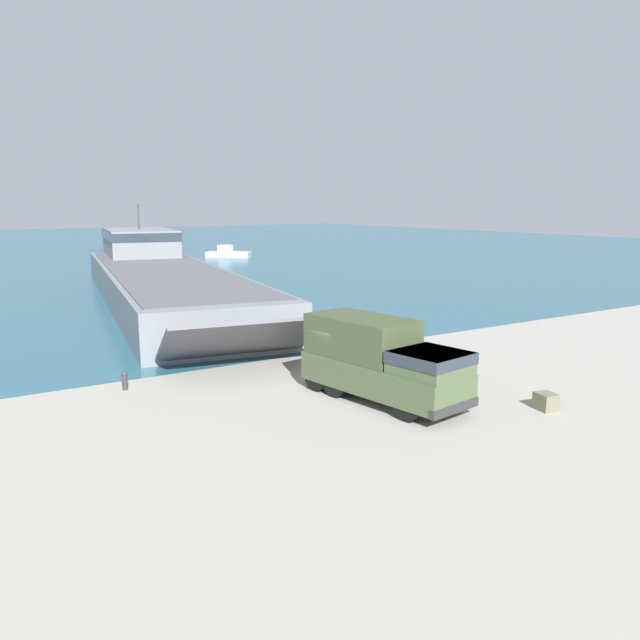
{
  "coord_description": "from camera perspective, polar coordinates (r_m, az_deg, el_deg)",
  "views": [
    {
      "loc": [
        -13.86,
        -20.93,
        7.41
      ],
      "look_at": [
        0.84,
        2.43,
        2.27
      ],
      "focal_mm": 35.0,
      "sensor_mm": 36.0,
      "label": 1
    }
  ],
  "objects": [
    {
      "name": "ground_plane",
      "position": [
        26.18,
        1.28,
        -5.9
      ],
      "size": [
        240.0,
        240.0,
        0.0
      ],
      "primitive_type": "plane",
      "color": "#9E998E"
    },
    {
      "name": "mooring_bollard",
      "position": [
        26.52,
        -17.43,
        -5.22
      ],
      "size": [
        0.25,
        0.25,
        0.78
      ],
      "color": "#333338",
      "rests_on": "ground_plane"
    },
    {
      "name": "cargo_crate",
      "position": [
        24.41,
        19.94,
        -7.02
      ],
      "size": [
        0.75,
        0.85,
        0.63
      ],
      "primitive_type": "cube",
      "rotation": [
        0.0,
        0.0,
        -0.18
      ],
      "color": "#6B664C",
      "rests_on": "ground_plane"
    },
    {
      "name": "moored_boat_a",
      "position": [
        89.34,
        -8.4,
        6.05
      ],
      "size": [
        6.44,
        5.81,
        1.75
      ],
      "rotation": [
        0.0,
        0.0,
        4.06
      ],
      "color": "#B7BABF",
      "rests_on": "ground_plane"
    },
    {
      "name": "military_truck",
      "position": [
        23.85,
        5.58,
        -3.7
      ],
      "size": [
        3.49,
        7.18,
        3.1
      ],
      "rotation": [
        0.0,
        0.0,
        -1.41
      ],
      "color": "#475638",
      "rests_on": "ground_plane"
    },
    {
      "name": "water_surface",
      "position": [
        117.17,
        -25.47,
        5.91
      ],
      "size": [
        240.0,
        180.0,
        0.01
      ],
      "primitive_type": "cube",
      "color": "#285B70",
      "rests_on": "ground_plane"
    },
    {
      "name": "moored_boat_b",
      "position": [
        92.63,
        -18.11,
        5.91
      ],
      "size": [
        7.43,
        4.4,
        2.26
      ],
      "rotation": [
        0.0,
        0.0,
        1.32
      ],
      "color": "navy",
      "rests_on": "ground_plane"
    },
    {
      "name": "landing_craft",
      "position": [
        51.91,
        -14.55,
        4.04
      ],
      "size": [
        14.79,
        44.21,
        7.44
      ],
      "rotation": [
        0.0,
        0.0,
        -0.16
      ],
      "color": "gray",
      "rests_on": "ground_plane"
    },
    {
      "name": "soldier_on_ramp",
      "position": [
        25.36,
        13.75,
        -4.54
      ],
      "size": [
        0.49,
        0.47,
        1.64
      ],
      "rotation": [
        0.0,
        0.0,
        5.41
      ],
      "color": "#566042",
      "rests_on": "ground_plane"
    }
  ]
}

